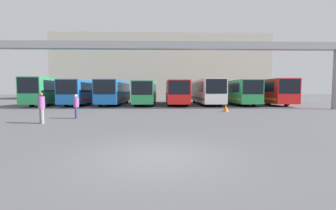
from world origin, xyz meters
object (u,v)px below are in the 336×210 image
at_px(pedestrian_near_center, 41,107).
at_px(traffic_cone, 226,108).
at_px(pedestrian_mid_left, 76,106).
at_px(bus_slot_2, 115,91).
at_px(bus_slot_3, 146,92).
at_px(bus_slot_7, 265,91).
at_px(bus_slot_6, 236,91).
at_px(bus_slot_5, 206,91).
at_px(bus_slot_1, 84,91).
at_px(bus_slot_0, 53,90).
at_px(bus_slot_4, 176,91).

distance_m(pedestrian_near_center, traffic_cone, 14.19).
bearing_deg(pedestrian_near_center, pedestrian_mid_left, 110.19).
relative_size(bus_slot_2, bus_slot_3, 0.89).
xyz_separation_m(bus_slot_7, pedestrian_mid_left, (-19.62, -14.85, -1.00)).
bearing_deg(traffic_cone, bus_slot_6, 67.06).
height_order(pedestrian_near_center, traffic_cone, pedestrian_near_center).
relative_size(bus_slot_5, bus_slot_7, 1.04).
distance_m(bus_slot_1, pedestrian_mid_left, 15.29).
xyz_separation_m(bus_slot_5, traffic_cone, (-0.24, -10.51, -1.54)).
relative_size(bus_slot_0, bus_slot_5, 0.91).
bearing_deg(bus_slot_1, bus_slot_4, 2.24).
bearing_deg(pedestrian_near_center, bus_slot_4, 110.59).
bearing_deg(pedestrian_mid_left, pedestrian_near_center, -37.41).
height_order(bus_slot_5, pedestrian_mid_left, bus_slot_5).
bearing_deg(bus_slot_6, bus_slot_3, 178.89).
bearing_deg(bus_slot_3, bus_slot_1, -178.09).
xyz_separation_m(bus_slot_7, pedestrian_near_center, (-20.74, -17.04, -0.92)).
relative_size(bus_slot_4, traffic_cone, 19.29).
height_order(bus_slot_1, bus_slot_2, bus_slot_2).
relative_size(bus_slot_3, traffic_cone, 18.63).
bearing_deg(traffic_cone, pedestrian_near_center, -151.56).
bearing_deg(bus_slot_5, bus_slot_6, -6.50).
bearing_deg(bus_slot_3, bus_slot_0, -178.36).
relative_size(bus_slot_4, bus_slot_5, 1.00).
distance_m(bus_slot_0, traffic_cone, 22.25).
bearing_deg(bus_slot_0, bus_slot_7, 0.69).
relative_size(bus_slot_2, traffic_cone, 16.58).
relative_size(bus_slot_0, bus_slot_3, 0.94).
height_order(bus_slot_0, bus_slot_4, bus_slot_0).
relative_size(bus_slot_5, pedestrian_mid_left, 7.42).
relative_size(bus_slot_6, traffic_cone, 17.87).
bearing_deg(bus_slot_6, pedestrian_mid_left, -136.86).
height_order(bus_slot_2, bus_slot_5, bus_slot_5).
bearing_deg(bus_slot_2, pedestrian_mid_left, -88.14).
xyz_separation_m(bus_slot_5, pedestrian_mid_left, (-11.59, -15.08, -0.99)).
relative_size(bus_slot_0, pedestrian_near_center, 6.14).
xyz_separation_m(bus_slot_6, traffic_cone, (-4.26, -10.05, -1.47)).
bearing_deg(bus_slot_0, bus_slot_3, 1.64).
bearing_deg(bus_slot_6, bus_slot_2, -178.57).
relative_size(bus_slot_0, traffic_cone, 17.51).
distance_m(bus_slot_3, bus_slot_7, 16.07).
xyz_separation_m(bus_slot_0, bus_slot_1, (4.02, 0.08, -0.14)).
distance_m(bus_slot_3, bus_slot_6, 12.05).
height_order(bus_slot_3, bus_slot_6, bus_slot_6).
xyz_separation_m(bus_slot_7, traffic_cone, (-8.27, -10.28, -1.55)).
bearing_deg(bus_slot_4, bus_slot_6, -3.11).
relative_size(bus_slot_3, pedestrian_mid_left, 7.14).
xyz_separation_m(bus_slot_6, pedestrian_near_center, (-16.73, -16.81, -0.85)).
relative_size(bus_slot_1, pedestrian_mid_left, 6.81).
bearing_deg(bus_slot_0, bus_slot_5, 1.62).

